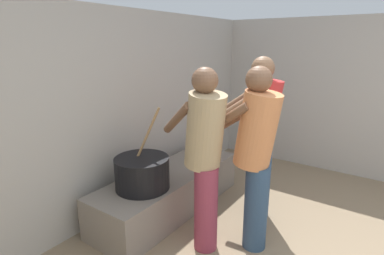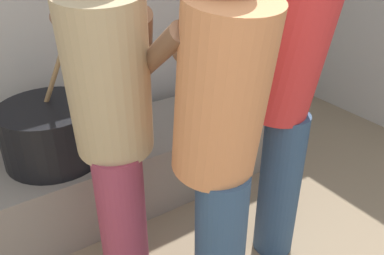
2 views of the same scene
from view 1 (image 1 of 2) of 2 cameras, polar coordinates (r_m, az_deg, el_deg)
The scene contains 6 objects.
block_enclosure_rear at distance 3.07m, azimuth -18.74°, elevation 1.43°, with size 5.71×0.20×2.06m, color #ADA8A0.
hearth_ledge at distance 3.36m, azimuth -4.12°, elevation -11.57°, with size 1.82×0.60×0.41m, color slate.
cooking_pot_main at distance 2.93m, azimuth -9.19°, elevation -8.26°, with size 0.51×0.51×0.75m.
cook_in_tan_shirt at distance 2.51m, azimuth 2.33°, elevation -4.23°, with size 0.58×0.72×1.56m.
cook_in_red_shirt at distance 3.04m, azimuth 12.44°, elevation -0.33°, with size 0.59×0.74×1.61m.
cook_in_orange_shirt at distance 2.56m, azimuth 11.69°, elevation -3.99°, with size 0.37×0.68×1.56m.
Camera 1 is at (-1.75, 0.20, 1.73)m, focal length 28.83 mm.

